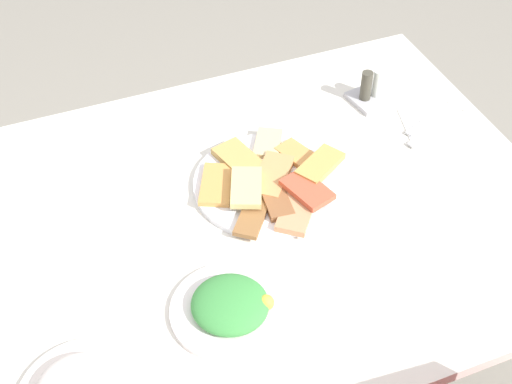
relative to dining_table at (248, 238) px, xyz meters
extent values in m
cube|color=silver|center=(0.00, 0.00, 0.06)|extent=(1.23, 0.92, 0.02)
cylinder|color=#4B4D53|center=(-0.56, -0.40, -0.30)|extent=(0.04, 0.04, 0.70)
cylinder|color=white|center=(-0.07, -0.06, 0.08)|extent=(0.31, 0.31, 0.01)
cube|color=tan|center=(-0.08, -0.06, 0.09)|extent=(0.13, 0.14, 0.02)
cube|color=brown|center=(-0.06, 0.00, 0.09)|extent=(0.06, 0.11, 0.01)
cube|color=#DA974F|center=(-0.16, -0.10, 0.09)|extent=(0.09, 0.11, 0.01)
cube|color=tan|center=(-0.04, -0.13, 0.09)|extent=(0.10, 0.14, 0.02)
cube|color=#D05539|center=(-0.12, 0.01, 0.10)|extent=(0.09, 0.12, 0.01)
cube|color=#D8954B|center=(0.03, -0.09, 0.09)|extent=(0.11, 0.13, 0.01)
cube|color=tan|center=(-0.08, 0.05, 0.09)|extent=(0.11, 0.12, 0.01)
cube|color=#DFCC80|center=(-0.01, -0.04, 0.11)|extent=(0.10, 0.12, 0.01)
cube|color=#D7BF8A|center=(-0.11, -0.17, 0.09)|extent=(0.09, 0.11, 0.01)
cube|color=tan|center=(-0.18, -0.04, 0.11)|extent=(0.12, 0.10, 0.01)
cube|color=olive|center=(0.00, 0.02, 0.09)|extent=(0.10, 0.11, 0.01)
cylinder|color=white|center=(0.11, 0.21, 0.08)|extent=(0.21, 0.21, 0.01)
ellipsoid|color=#3E9443|center=(0.11, 0.21, 0.09)|extent=(0.19, 0.19, 0.04)
sphere|color=yellow|center=(0.06, 0.23, 0.09)|extent=(0.03, 0.03, 0.03)
cube|color=white|center=(-0.50, -0.10, 0.07)|extent=(0.18, 0.18, 0.00)
cube|color=silver|center=(-0.50, -0.12, 0.08)|extent=(0.16, 0.07, 0.00)
cube|color=silver|center=(-0.50, -0.08, 0.08)|extent=(0.20, 0.07, 0.00)
cube|color=#B2B2B7|center=(-0.40, -0.24, 0.08)|extent=(0.10, 0.10, 0.01)
cylinder|color=white|center=(-0.42, -0.24, 0.12)|extent=(0.03, 0.03, 0.07)
cylinder|color=#464437|center=(-0.38, -0.24, 0.12)|extent=(0.03, 0.03, 0.07)
camera|label=1|loc=(0.35, 0.92, 1.11)|focal=50.68mm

